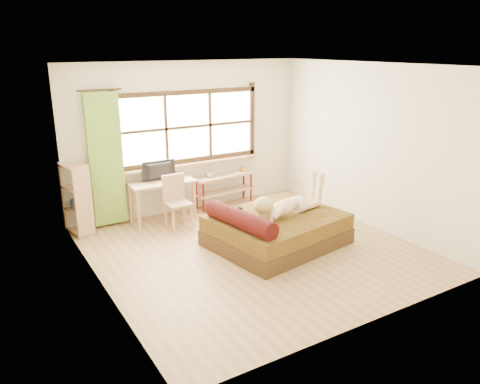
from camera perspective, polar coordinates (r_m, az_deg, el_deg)
floor at (r=7.09m, az=1.84°, el=-7.17°), size 4.50×4.50×0.00m
ceiling at (r=6.44m, az=2.08°, el=15.21°), size 4.50×4.50×0.00m
wall_back at (r=8.57m, az=-6.31°, el=6.60°), size 4.50×0.00×4.50m
wall_front at (r=4.98m, az=16.17°, el=-2.05°), size 4.50×0.00×4.50m
wall_left at (r=5.77m, az=-17.15°, el=0.52°), size 0.00×4.50×4.50m
wall_right at (r=8.06m, az=15.56°, el=5.36°), size 0.00×4.50×4.50m
window at (r=8.51m, az=-6.26°, el=7.62°), size 2.80×0.16×1.46m
curtain at (r=7.99m, az=-16.04°, el=3.74°), size 0.55×0.10×2.20m
bed at (r=7.21m, az=4.24°, el=-4.52°), size 2.13×1.82×0.72m
woman at (r=7.12m, az=5.82°, el=-0.56°), size 1.38×0.60×0.57m
kitten at (r=6.84m, az=-0.85°, el=-2.76°), size 0.30×0.16×0.23m
desk at (r=8.22m, az=-9.51°, el=0.67°), size 1.13×0.52×0.70m
monitor at (r=8.19m, az=-9.73°, el=2.54°), size 0.60×0.08×0.35m
chair at (r=7.96m, az=-7.81°, el=-0.71°), size 0.40×0.40×0.88m
pipe_shelf at (r=8.91m, az=-1.85°, el=1.10°), size 1.22×0.40×0.68m
cup at (r=8.71m, az=-3.65°, el=2.13°), size 0.14×0.14×0.11m
book at (r=8.96m, az=-0.81°, el=2.30°), size 0.18×0.23×0.02m
bookshelf at (r=7.99m, az=-19.28°, el=-0.76°), size 0.40×0.56×1.16m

